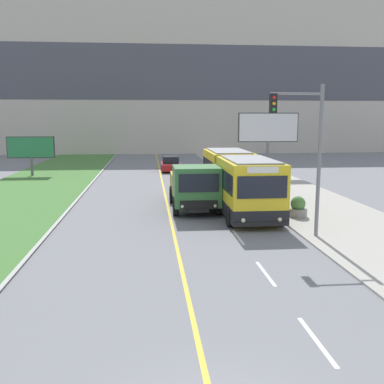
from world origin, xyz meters
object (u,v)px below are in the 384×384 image
at_px(billboard_small, 31,148).
at_px(planter_round_near, 298,208).
at_px(planter_round_second, 274,194).
at_px(billboard_large, 268,129).
at_px(car_distant, 170,164).
at_px(traffic_light_mast, 306,142).
at_px(city_bus, 237,181).
at_px(dump_truck, 195,188).

bearing_deg(billboard_small, planter_round_near, -46.58).
xyz_separation_m(billboard_small, planter_round_second, (18.03, -14.51, -1.93)).
relative_size(billboard_large, planter_round_near, 5.19).
bearing_deg(planter_round_near, planter_round_second, 89.57).
height_order(car_distant, planter_round_near, car_distant).
bearing_deg(traffic_light_mast, planter_round_second, 82.49).
bearing_deg(planter_round_second, city_bus, -150.25).
bearing_deg(planter_round_second, billboard_large, 77.17).
height_order(traffic_light_mast, planter_round_near, traffic_light_mast).
xyz_separation_m(billboard_large, billboard_small, (-20.68, 2.89, -1.69)).
relative_size(traffic_light_mast, planter_round_near, 6.06).
bearing_deg(dump_truck, city_bus, 17.79).
height_order(city_bus, planter_round_second, city_bus).
bearing_deg(car_distant, billboard_large, -33.71).
bearing_deg(car_distant, city_bus, -81.08).
height_order(city_bus, dump_truck, city_bus).
distance_m(billboard_small, planter_round_near, 26.25).
bearing_deg(traffic_light_mast, planter_round_near, 74.28).
bearing_deg(billboard_small, dump_truck, -52.55).
relative_size(city_bus, billboard_large, 2.06).
height_order(dump_truck, billboard_large, billboard_large).
distance_m(city_bus, billboard_large, 14.36).
xyz_separation_m(traffic_light_mast, planter_round_second, (1.09, 8.26, -3.58)).
relative_size(city_bus, planter_round_second, 11.21).
relative_size(car_distant, planter_round_second, 4.20).
distance_m(city_bus, dump_truck, 2.67).
xyz_separation_m(planter_round_near, planter_round_second, (0.03, 4.51, -0.02)).
height_order(traffic_light_mast, planter_round_second, traffic_light_mast).
bearing_deg(billboard_large, planter_round_second, -102.83).
xyz_separation_m(billboard_small, planter_round_near, (18.00, -19.01, -1.91)).
bearing_deg(planter_round_near, billboard_small, 133.42).
xyz_separation_m(traffic_light_mast, billboard_small, (-16.94, 22.76, -1.64)).
bearing_deg(dump_truck, planter_round_near, -23.26).
distance_m(billboard_large, planter_round_near, 16.74).
bearing_deg(dump_truck, billboard_large, 60.77).
relative_size(dump_truck, planter_round_second, 6.33).
bearing_deg(city_bus, planter_round_second, 29.75).
distance_m(city_bus, billboard_small, 22.23).
distance_m(car_distant, billboard_large, 10.42).
xyz_separation_m(car_distant, billboard_small, (-12.50, -2.57, 1.77)).
bearing_deg(billboard_small, billboard_large, -7.95).
xyz_separation_m(dump_truck, planter_round_near, (5.11, -2.20, -0.76)).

